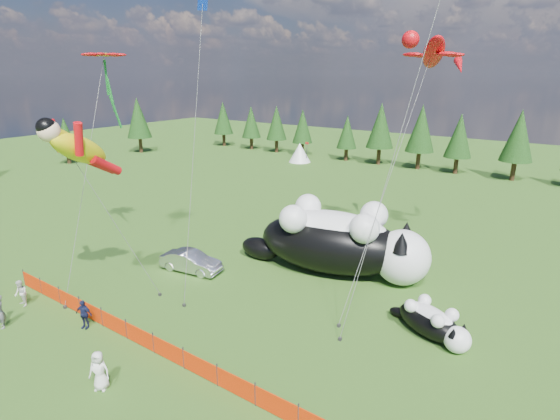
% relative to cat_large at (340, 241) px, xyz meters
% --- Properties ---
extents(ground, '(160.00, 160.00, 0.00)m').
position_rel_cat_large_xyz_m(ground, '(-4.08, -9.76, -2.22)').
color(ground, '#0F3609').
rests_on(ground, ground).
extents(safety_fence, '(22.06, 0.06, 1.10)m').
position_rel_cat_large_xyz_m(safety_fence, '(-4.08, -12.76, -1.72)').
color(safety_fence, '#262626').
rests_on(safety_fence, ground).
extents(tree_line, '(90.00, 4.00, 8.00)m').
position_rel_cat_large_xyz_m(tree_line, '(-4.08, 35.24, 1.78)').
color(tree_line, black).
rests_on(tree_line, ground).
extents(festival_tents, '(50.00, 3.20, 2.80)m').
position_rel_cat_large_xyz_m(festival_tents, '(6.92, 30.24, -0.82)').
color(festival_tents, white).
rests_on(festival_tents, ground).
extents(cat_large, '(12.86, 6.39, 4.68)m').
position_rel_cat_large_xyz_m(cat_large, '(0.00, 0.00, 0.00)').
color(cat_large, black).
rests_on(cat_large, ground).
extents(cat_small, '(4.52, 2.94, 1.72)m').
position_rel_cat_large_xyz_m(cat_small, '(7.22, -4.01, -1.41)').
color(cat_small, black).
rests_on(cat_small, ground).
extents(car, '(4.37, 2.15, 1.38)m').
position_rel_cat_large_xyz_m(car, '(-8.10, -5.44, -1.53)').
color(car, silver).
rests_on(car, ground).
extents(spectator_a, '(0.76, 0.62, 1.80)m').
position_rel_cat_large_xyz_m(spectator_a, '(-11.23, -15.77, -1.32)').
color(spectator_a, '#5C5C61').
rests_on(spectator_a, ground).
extents(spectator_b, '(0.81, 0.56, 1.55)m').
position_rel_cat_large_xyz_m(spectator_b, '(-12.63, -14.10, -1.45)').
color(spectator_b, silver).
rests_on(spectator_b, ground).
extents(spectator_c, '(1.03, 0.76, 1.57)m').
position_rel_cat_large_xyz_m(spectator_c, '(-7.70, -13.36, -1.44)').
color(spectator_c, '#161B3E').
rests_on(spectator_c, ground).
extents(spectator_e, '(1.02, 0.91, 1.75)m').
position_rel_cat_large_xyz_m(spectator_e, '(-2.96, -15.64, -1.35)').
color(spectator_e, silver).
rests_on(spectator_e, ground).
extents(superhero_kite, '(4.78, 5.31, 11.06)m').
position_rel_cat_large_xyz_m(superhero_kite, '(-8.98, -11.62, 6.69)').
color(superhero_kite, '#D5CA0B').
rests_on(superhero_kite, ground).
extents(gecko_kite, '(5.48, 14.33, 17.22)m').
position_rel_cat_large_xyz_m(gecko_kite, '(3.42, 4.69, 11.52)').
color(gecko_kite, red).
rests_on(gecko_kite, ground).
extents(flower_kite, '(4.29, 7.70, 15.10)m').
position_rel_cat_large_xyz_m(flower_kite, '(-13.20, -6.72, 11.24)').
color(flower_kite, red).
rests_on(flower_kite, ground).
extents(diamond_kite_a, '(2.09, 4.99, 17.19)m').
position_rel_cat_large_xyz_m(diamond_kite_a, '(-6.69, -4.77, 13.20)').
color(diamond_kite_a, '#0D33CD').
rests_on(diamond_kite_a, ground).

